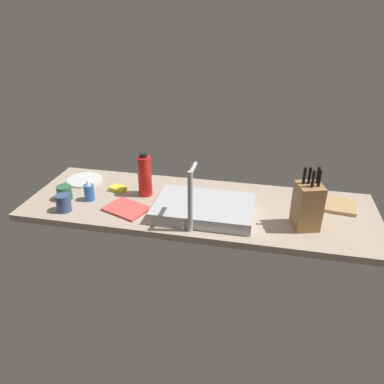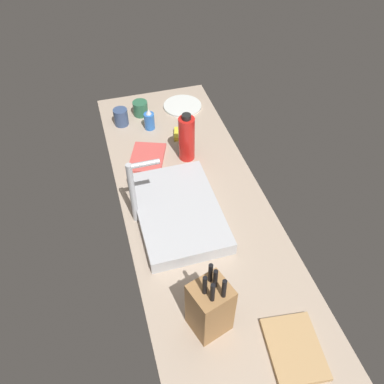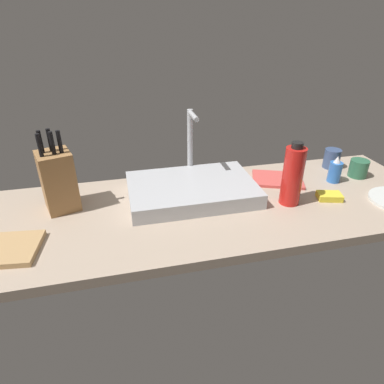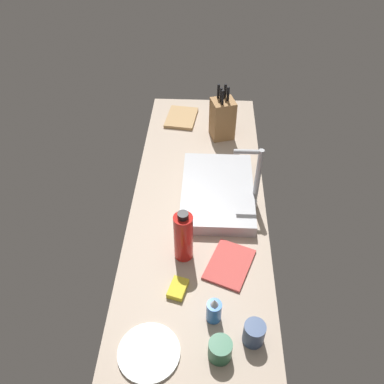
% 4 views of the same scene
% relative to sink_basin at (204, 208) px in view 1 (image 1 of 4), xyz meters
% --- Properties ---
extents(countertop_slab, '(1.82, 0.61, 0.04)m').
position_rel_sink_basin_xyz_m(countertop_slab, '(0.04, -0.09, -0.05)').
color(countertop_slab, tan).
rests_on(countertop_slab, ground).
extents(sink_basin, '(0.49, 0.33, 0.06)m').
position_rel_sink_basin_xyz_m(sink_basin, '(0.00, 0.00, 0.00)').
color(sink_basin, '#B7BABF').
rests_on(sink_basin, countertop_slab).
extents(faucet, '(0.06, 0.13, 0.30)m').
position_rel_sink_basin_xyz_m(faucet, '(0.03, 0.16, 0.14)').
color(faucet, '#B7BABF').
rests_on(faucet, countertop_slab).
extents(knife_block, '(0.14, 0.14, 0.30)m').
position_rel_sink_basin_xyz_m(knife_block, '(-0.49, 0.02, 0.08)').
color(knife_block, '#9E7042').
rests_on(knife_block, countertop_slab).
extents(cutting_board, '(0.24, 0.19, 0.02)m').
position_rel_sink_basin_xyz_m(cutting_board, '(-0.64, -0.21, -0.02)').
color(cutting_board, tan).
rests_on(cutting_board, countertop_slab).
extents(soap_bottle, '(0.05, 0.05, 0.12)m').
position_rel_sink_basin_xyz_m(soap_bottle, '(0.62, -0.01, 0.02)').
color(soap_bottle, blue).
rests_on(soap_bottle, countertop_slab).
extents(water_bottle, '(0.08, 0.08, 0.24)m').
position_rel_sink_basin_xyz_m(water_bottle, '(0.35, -0.13, 0.09)').
color(water_bottle, red).
rests_on(water_bottle, countertop_slab).
extents(dinner_plate, '(0.21, 0.21, 0.01)m').
position_rel_sink_basin_xyz_m(dinner_plate, '(0.76, -0.23, -0.02)').
color(dinner_plate, silver).
rests_on(dinner_plate, countertop_slab).
extents(dish_towel, '(0.25, 0.22, 0.01)m').
position_rel_sink_basin_xyz_m(dish_towel, '(0.39, 0.05, -0.02)').
color(dish_towel, '#CC4C47').
rests_on(dish_towel, countertop_slab).
extents(coffee_mug, '(0.07, 0.07, 0.09)m').
position_rel_sink_basin_xyz_m(coffee_mug, '(0.70, 0.12, 0.02)').
color(coffee_mug, '#384C75').
rests_on(coffee_mug, countertop_slab).
extents(ceramic_cup, '(0.08, 0.08, 0.08)m').
position_rel_sink_basin_xyz_m(ceramic_cup, '(0.76, 0.01, 0.01)').
color(ceramic_cup, '#2D6647').
rests_on(ceramic_cup, countertop_slab).
extents(dish_sponge, '(0.10, 0.08, 0.02)m').
position_rel_sink_basin_xyz_m(dish_sponge, '(0.52, -0.15, -0.02)').
color(dish_sponge, yellow).
rests_on(dish_sponge, countertop_slab).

